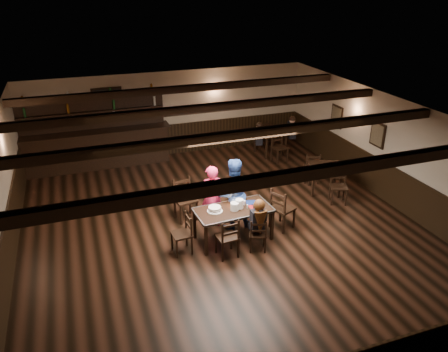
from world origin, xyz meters
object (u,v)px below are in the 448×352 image
object	(u,v)px
chair_near_left	(229,236)
cake	(215,209)
dining_table	(233,212)
bar_counter	(96,144)
man_blue	(233,194)
woman_pink	(211,197)
chair_near_right	(258,233)

from	to	relation	value
chair_near_left	cake	bearing A→B (deg)	95.84
chair_near_left	dining_table	bearing A→B (deg)	61.68
dining_table	bar_counter	size ratio (longest dim) A/B	0.38
chair_near_left	man_blue	world-z (taller)	man_blue
chair_near_left	bar_counter	distance (m)	6.27
woman_pink	man_blue	world-z (taller)	man_blue
woman_pink	man_blue	distance (m)	0.50
chair_near_right	woman_pink	world-z (taller)	woman_pink
woman_pink	cake	size ratio (longest dim) A/B	4.49
chair_near_left	man_blue	xyz separation A→B (m)	(0.52, 1.14, 0.33)
woman_pink	cake	distance (m)	0.67
chair_near_left	woman_pink	size ratio (longest dim) A/B	0.59
chair_near_right	chair_near_left	bearing A→B (deg)	-179.23
woman_pink	bar_counter	xyz separation A→B (m)	(-2.19, 4.56, -0.04)
man_blue	chair_near_left	bearing A→B (deg)	62.96
dining_table	chair_near_right	xyz separation A→B (m)	(0.32, -0.62, -0.23)
chair_near_right	bar_counter	world-z (taller)	bar_counter
dining_table	cake	size ratio (longest dim) A/B	5.07
cake	bar_counter	distance (m)	5.60
dining_table	chair_near_right	distance (m)	0.74
man_blue	dining_table	bearing A→B (deg)	68.30
woman_pink	man_blue	xyz separation A→B (m)	(0.45, -0.19, 0.09)
man_blue	bar_counter	bearing A→B (deg)	-63.71
chair_near_left	man_blue	bearing A→B (deg)	65.71
dining_table	man_blue	xyz separation A→B (m)	(0.18, 0.51, 0.17)
cake	dining_table	bearing A→B (deg)	-7.06
dining_table	bar_counter	distance (m)	5.81
chair_near_right	cake	distance (m)	1.05
woman_pink	bar_counter	world-z (taller)	bar_counter
chair_near_left	woman_pink	world-z (taller)	woman_pink
chair_near_right	cake	size ratio (longest dim) A/B	2.27
man_blue	cake	xyz separation A→B (m)	(-0.59, -0.46, -0.05)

